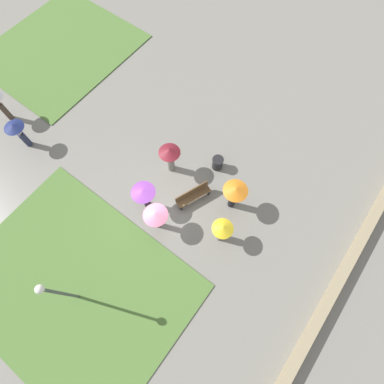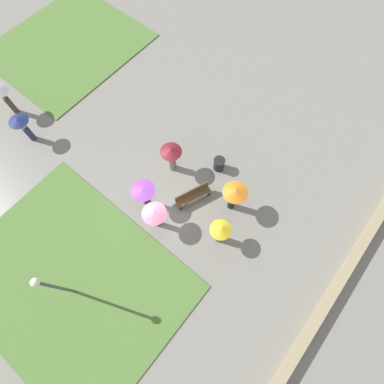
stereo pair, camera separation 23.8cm
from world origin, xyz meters
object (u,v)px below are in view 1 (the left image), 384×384
at_px(crowd_person_orange, 235,193).
at_px(lone_walker_far_path, 17,131).
at_px(crowd_person_yellow, 222,230).
at_px(crowd_person_purple, 144,194).
at_px(park_bench, 193,195).
at_px(crowd_person_pink, 156,216).
at_px(crowd_person_maroon, 170,155).
at_px(lamp_post, 55,292).
at_px(trash_bin, 218,163).

relative_size(crowd_person_orange, lone_walker_far_path, 1.12).
height_order(crowd_person_yellow, lone_walker_far_path, lone_walker_far_path).
relative_size(crowd_person_orange, crowd_person_yellow, 1.13).
height_order(crowd_person_orange, crowd_person_purple, crowd_person_orange).
height_order(park_bench, lone_walker_far_path, lone_walker_far_path).
distance_m(crowd_person_orange, crowd_person_pink, 3.72).
relative_size(crowd_person_maroon, crowd_person_pink, 1.06).
height_order(crowd_person_maroon, crowd_person_purple, crowd_person_maroon).
relative_size(crowd_person_maroon, lone_walker_far_path, 1.07).
bearing_deg(crowd_person_orange, lamp_post, -170.05).
height_order(crowd_person_maroon, lone_walker_far_path, crowd_person_maroon).
bearing_deg(trash_bin, crowd_person_purple, 158.25).
xyz_separation_m(crowd_person_purple, lone_walker_far_path, (-1.19, 7.45, -0.08)).
bearing_deg(crowd_person_purple, lamp_post, -3.45).
bearing_deg(crowd_person_maroon, park_bench, -12.15).
xyz_separation_m(park_bench, crowd_person_maroon, (0.69, 1.92, 0.89)).
bearing_deg(lone_walker_far_path, crowd_person_yellow, 84.06).
height_order(park_bench, trash_bin, park_bench).
bearing_deg(lone_walker_far_path, lamp_post, 46.90).
bearing_deg(crowd_person_purple, crowd_person_maroon, -179.37).
relative_size(crowd_person_pink, lone_walker_far_path, 1.01).
relative_size(crowd_person_purple, lone_walker_far_path, 1.01).
distance_m(crowd_person_maroon, crowd_person_yellow, 4.43).
bearing_deg(crowd_person_pink, lamp_post, 28.96).
relative_size(crowd_person_purple, crowd_person_pink, 1.01).
relative_size(crowd_person_orange, crowd_person_maroon, 1.05).
bearing_deg(crowd_person_yellow, lone_walker_far_path, -143.18).
relative_size(lamp_post, crowd_person_maroon, 2.02).
xyz_separation_m(crowd_person_maroon, lone_walker_far_path, (-3.51, 7.12, -0.09)).
bearing_deg(crowd_person_yellow, crowd_person_pink, -127.87).
xyz_separation_m(lamp_post, lone_walker_far_path, (4.00, 7.80, -1.24)).
bearing_deg(crowd_person_pink, crowd_person_yellow, 153.52).
bearing_deg(crowd_person_pink, crowd_person_orange, -177.92).
relative_size(trash_bin, crowd_person_purple, 0.43).
height_order(trash_bin, crowd_person_yellow, crowd_person_yellow).
height_order(lamp_post, crowd_person_orange, lamp_post).
relative_size(trash_bin, crowd_person_pink, 0.44).
height_order(park_bench, crowd_person_yellow, crowd_person_yellow).
xyz_separation_m(trash_bin, crowd_person_purple, (-3.84, 1.53, 0.97)).
bearing_deg(lamp_post, crowd_person_pink, -9.24).
bearing_deg(crowd_person_pink, crowd_person_purple, -75.10).
relative_size(lamp_post, crowd_person_pink, 2.14).
bearing_deg(lamp_post, crowd_person_purple, 3.92).
relative_size(park_bench, crowd_person_yellow, 1.04).
bearing_deg(crowd_person_orange, park_bench, 148.34).
distance_m(trash_bin, crowd_person_orange, 2.47).
height_order(crowd_person_orange, lone_walker_far_path, crowd_person_orange).
bearing_deg(lone_walker_far_path, park_bench, 91.37).
bearing_deg(lamp_post, lone_walker_far_path, 62.86).
distance_m(lamp_post, crowd_person_orange, 8.32).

